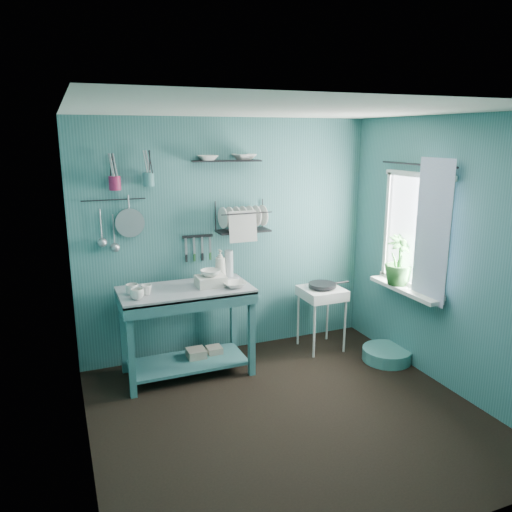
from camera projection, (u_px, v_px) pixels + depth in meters
name	position (u px, v px, depth m)	size (l,w,h in m)	color
floor	(288.00, 415.00, 4.25)	(3.20, 3.20, 0.00)	black
ceiling	(293.00, 110.00, 3.66)	(3.20, 3.20, 0.00)	silver
wall_back	(229.00, 238.00, 5.30)	(3.20, 3.20, 0.00)	#316566
wall_front	(416.00, 346.00, 2.60)	(3.20, 3.20, 0.00)	#316566
wall_left	(77.00, 298.00, 3.37)	(3.00, 3.00, 0.00)	#316566
wall_right	(449.00, 256.00, 4.54)	(3.00, 3.00, 0.00)	#316566
work_counter	(187.00, 332.00, 4.89)	(1.26, 0.63, 0.89)	#316467
mug_left	(137.00, 294.00, 4.45)	(0.12, 0.12, 0.10)	silver
mug_mid	(146.00, 290.00, 4.58)	(0.10, 0.10, 0.09)	silver
mug_right	(132.00, 289.00, 4.59)	(0.12, 0.12, 0.10)	silver
wash_tub	(211.00, 281.00, 4.85)	(0.28, 0.22, 0.10)	beige
tub_bowl	(211.00, 273.00, 4.83)	(0.20, 0.20, 0.06)	silver
soap_bottle	(220.00, 264.00, 5.08)	(0.12, 0.12, 0.30)	beige
water_bottle	(229.00, 264.00, 5.14)	(0.09, 0.09, 0.28)	#A2AEB5
counter_bowl	(235.00, 285.00, 4.81)	(0.22, 0.22, 0.05)	silver
hotplate_stand	(321.00, 318.00, 5.51)	(0.44, 0.44, 0.70)	silver
frying_pan	(322.00, 285.00, 5.42)	(0.30, 0.30, 0.04)	black
knife_strip	(198.00, 236.00, 5.14)	(0.32, 0.02, 0.03)	black
dish_rack	(243.00, 217.00, 5.17)	(0.55, 0.24, 0.32)	black
upper_shelf	(226.00, 161.00, 5.00)	(0.70, 0.18, 0.01)	black
shelf_bowl_left	(208.00, 165.00, 4.94)	(0.20, 0.20, 0.05)	silver
shelf_bowl_right	(244.00, 165.00, 5.08)	(0.24, 0.24, 0.06)	silver
utensil_cup_magenta	(115.00, 183.00, 4.66)	(0.11, 0.11, 0.13)	#971C46
utensil_cup_teal	(149.00, 179.00, 4.77)	(0.11, 0.11, 0.13)	#397577
colander	(130.00, 223.00, 4.83)	(0.28, 0.28, 0.03)	#9E9FA5
ladle_outer	(101.00, 225.00, 4.74)	(0.01, 0.01, 0.30)	#9E9FA5
ladle_inner	(114.00, 230.00, 4.79)	(0.01, 0.01, 0.30)	#9E9FA5
hook_rail	(114.00, 200.00, 4.74)	(0.01, 0.01, 0.60)	black
window_glass	(416.00, 231.00, 4.90)	(1.10, 1.10, 0.00)	white
windowsill	(404.00, 289.00, 5.01)	(0.16, 0.95, 0.04)	silver
curtain	(432.00, 232.00, 4.60)	(1.35, 1.35, 0.00)	silver
curtain_rod	(417.00, 164.00, 4.73)	(0.02, 0.02, 1.05)	black
potted_plant	(399.00, 260.00, 5.06)	(0.29, 0.29, 0.51)	#2B692A
storage_tin_large	(196.00, 359.00, 5.05)	(0.18, 0.18, 0.22)	gray
storage_tin_small	(214.00, 356.00, 5.15)	(0.15, 0.15, 0.20)	gray
floor_basin	(387.00, 354.00, 5.27)	(0.51, 0.51, 0.13)	teal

